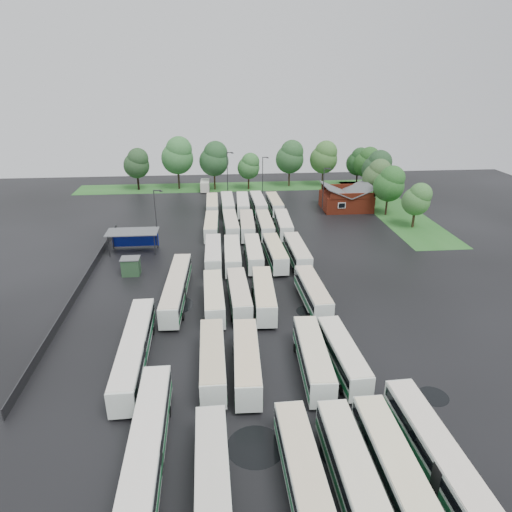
{
  "coord_description": "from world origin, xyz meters",
  "views": [
    {
      "loc": [
        -3.48,
        -49.37,
        27.83
      ],
      "look_at": [
        2.0,
        12.0,
        2.5
      ],
      "focal_mm": 32.0,
      "sensor_mm": 36.0,
      "label": 1
    }
  ],
  "objects": [
    {
      "name": "ground",
      "position": [
        0.0,
        0.0,
        0.0
      ],
      "size": [
        160.0,
        160.0,
        0.0
      ],
      "primitive_type": "plane",
      "color": "black",
      "rests_on": "ground"
    },
    {
      "name": "brick_building",
      "position": [
        24.0,
        42.77,
        1.87
      ],
      "size": [
        10.07,
        8.6,
        5.39
      ],
      "color": "maroon",
      "rests_on": "ground"
    },
    {
      "name": "wash_shed",
      "position": [
        -17.2,
        22.02,
        2.99
      ],
      "size": [
        8.2,
        4.2,
        3.58
      ],
      "color": "#2D2D30",
      "rests_on": "ground"
    },
    {
      "name": "utility_hut",
      "position": [
        -16.2,
        12.6,
        1.32
      ],
      "size": [
        2.7,
        2.2,
        2.62
      ],
      "color": "#234326",
      "rests_on": "ground"
    },
    {
      "name": "grass_strip_north",
      "position": [
        2.0,
        64.8,
        0.01
      ],
      "size": [
        80.0,
        10.0,
        0.01
      ],
      "primitive_type": "cube",
      "color": "#255E20",
      "rests_on": "ground"
    },
    {
      "name": "grass_strip_east",
      "position": [
        34.0,
        42.8,
        0.01
      ],
      "size": [
        10.0,
        50.0,
        0.01
      ],
      "primitive_type": "cube",
      "color": "#255E20",
      "rests_on": "ground"
    },
    {
      "name": "west_fence",
      "position": [
        -22.2,
        8.0,
        0.6
      ],
      "size": [
        0.1,
        50.0,
        1.2
      ],
      "primitive_type": "cube",
      "color": "#2D2D30",
      "rests_on": "ground"
    },
    {
      "name": "bus_r0c0",
      "position": [
        -4.41,
        -25.68,
        1.7
      ],
      "size": [
        2.6,
        11.15,
        3.09
      ],
      "rotation": [
        0.0,
        0.0,
        0.02
      ],
      "color": "silver",
      "rests_on": "ground"
    },
    {
      "name": "bus_r0c2",
      "position": [
        1.89,
        -25.7,
        1.7
      ],
      "size": [
        2.6,
        11.14,
        3.09
      ],
      "rotation": [
        0.0,
        0.0,
        0.02
      ],
      "color": "silver",
      "rests_on": "ground"
    },
    {
      "name": "bus_r0c3",
      "position": [
        5.31,
        -26.18,
        1.76
      ],
      "size": [
        2.58,
        11.55,
        3.21
      ],
      "rotation": [
        0.0,
        0.0,
        0.01
      ],
      "color": "silver",
      "rests_on": "ground"
    },
    {
      "name": "bus_r0c4",
      "position": [
        8.34,
        -26.01,
        1.78
      ],
      "size": [
        2.57,
        11.65,
        3.24
      ],
      "rotation": [
        0.0,
        0.0,
        0.01
      ],
      "color": "silver",
      "rests_on": "ground"
    },
    {
      "name": "bus_r1c0",
      "position": [
        -4.39,
        -12.13,
        1.72
      ],
      "size": [
        2.51,
        11.24,
        3.12
      ],
      "rotation": [
        0.0,
        0.0,
        0.01
      ],
      "color": "silver",
      "rests_on": "ground"
    },
    {
      "name": "bus_r1c1",
      "position": [
        -1.11,
        -12.62,
        1.75
      ],
      "size": [
        2.81,
        11.49,
        3.18
      ],
      "rotation": [
        0.0,
        0.0,
        -0.03
      ],
      "color": "silver",
      "rests_on": "ground"
    },
    {
      "name": "bus_r1c3",
      "position": [
        5.37,
        -12.7,
        1.77
      ],
      "size": [
        2.9,
        11.62,
        3.21
      ],
      "rotation": [
        0.0,
        0.0,
        -0.04
      ],
      "color": "silver",
      "rests_on": "ground"
    },
    {
      "name": "bus_r1c4",
      "position": [
        8.41,
        -12.4,
        1.68
      ],
      "size": [
        2.86,
        11.07,
        3.05
      ],
      "rotation": [
        0.0,
        0.0,
        0.05
      ],
      "color": "silver",
      "rests_on": "ground"
    },
    {
      "name": "bus_r2c0",
      "position": [
        -4.21,
        0.93,
        1.71
      ],
      "size": [
        2.67,
        11.21,
        3.1
      ],
      "rotation": [
        0.0,
        0.0,
        0.03
      ],
      "color": "silver",
      "rests_on": "ground"
    },
    {
      "name": "bus_r2c1",
      "position": [
        -1.08,
        1.44,
        1.7
      ],
      "size": [
        2.72,
        11.17,
        3.09
      ],
      "rotation": [
        0.0,
        0.0,
        0.03
      ],
      "color": "silver",
      "rests_on": "ground"
    },
    {
      "name": "bus_r2c2",
      "position": [
        1.99,
        1.0,
        1.77
      ],
      "size": [
        2.9,
        11.64,
        3.22
      ],
      "rotation": [
        0.0,
        0.0,
        -0.04
      ],
      "color": "silver",
      "rests_on": "ground"
    },
    {
      "name": "bus_r2c4",
      "position": [
        8.2,
        1.13,
        1.73
      ],
      "size": [
        2.81,
        11.4,
        3.15
      ],
      "rotation": [
        0.0,
        0.0,
        0.04
      ],
      "color": "silver",
      "rests_on": "ground"
    },
    {
      "name": "bus_r3c0",
      "position": [
        -4.24,
        15.01,
        1.73
      ],
      "size": [
        2.46,
        11.34,
        3.15
      ],
      "rotation": [
        0.0,
        0.0,
        -0.0
      ],
      "color": "silver",
      "rests_on": "ground"
    },
    {
      "name": "bus_r3c1",
      "position": [
        -1.35,
        14.52,
        1.72
      ],
      "size": [
        2.55,
        11.26,
        3.13
      ],
      "rotation": [
        0.0,
        0.0,
        -0.01
      ],
      "color": "silver",
      "rests_on": "ground"
    },
    {
      "name": "bus_r3c2",
      "position": [
        1.9,
        15.08,
        1.68
      ],
      "size": [
        2.47,
        11.02,
        3.06
      ],
      "rotation": [
        0.0,
        0.0,
        -0.01
      ],
      "color": "silver",
      "rests_on": "ground"
    },
    {
      "name": "bus_r3c3",
      "position": [
        5.19,
        14.87,
        1.71
      ],
      "size": [
        2.77,
        11.23,
        3.11
      ],
      "rotation": [
        0.0,
        0.0,
        0.04
      ],
      "color": "silver",
      "rests_on": "ground"
    },
    {
      "name": "bus_r3c4",
      "position": [
        8.56,
        14.64,
        1.75
      ],
      "size": [
        2.67,
        11.48,
        3.18
      ],
      "rotation": [
        0.0,
        0.0,
        0.02
      ],
      "color": "silver",
      "rests_on": "ground"
    },
    {
      "name": "bus_r4c0",
      "position": [
        -4.53,
        28.65,
        1.69
      ],
      "size": [
        2.65,
        11.1,
        3.07
      ],
      "rotation": [
        0.0,
        0.0,
        -0.03
      ],
      "color": "silver",
      "rests_on": "ground"
    },
    {
      "name": "bus_r4c1",
      "position": [
        -1.07,
        28.73,
        1.75
      ],
      "size": [
        2.73,
        11.51,
        3.19
      ],
      "rotation": [
        0.0,
        0.0,
        0.03
      ],
      "color": "silver",
      "rests_on": "ground"
    },
    {
      "name": "bus_r4c2",
      "position": [
        1.84,
        28.33,
        1.74
      ],
      "size": [
        2.78,
        11.45,
        3.17
      ],
      "rotation": [
        0.0,
        0.0,
        -0.03
      ],
      "color": "silver",
      "rests_on": "ground"
    },
    {
      "name": "bus_r4c3",
      "position": [
        5.09,
        28.35,
        1.7
      ],
      "size": [
        2.4,
        11.14,
        3.1
      ],
      "rotation": [
        0.0,
        0.0,
        -0.0
      ],
      "color": "silver",
      "rests_on": "ground"
    },
    {
      "name": "bus_r4c4",
      "position": [
        8.46,
        28.38,
        1.72
      ],
      "size": [
        2.79,
        11.32,
        3.13
      ],
      "rotation": [
        0.0,
        0.0,
        -0.04
      ],
      "color": "silver",
      "rests_on": "ground"
    },
    {
      "name": "bus_r5c0",
      "position": [
        -4.39,
        42.26,
        1.69
      ],
      "size": [
        2.37,
        11.02,
        3.07
      ],
      "rotation": [
        0.0,
        0.0,
        0.0
      ],
      "color": "silver",
      "rests_on": "ground"
    },
    {
      "name": "bus_r5c1",
      "position": [
        -1.23,
        42.16,
        1.78
      ],
      "size": [
        2.6,
        11.65,
        3.24
      ],
      "rotation": [
        0.0,
        0.0,
        0.01
      ],
      "color": "silver",
      "rests_on": "ground"
    },
    {
      "name": "bus_r5c2",
      "position": [
        1.91,
        41.86,
        1.76
      ],
      "size": [
        2.84,
        11.6,
        3.21
      ],
      "rotation": [
        0.0,
        0.0,
        -0.04
      ],
      "color": "silver",
      "rests_on": "ground"
    },
    {
      "name": "bus_r5c3",
      "position": [
        5.16,
        42.03,
        1.78
      ],
      "size": [
        2.74,
        11.7,
        3.24
      ],
      "rotation": [
        0.0,
        0.0,
        0.02
      ],
      "color": "silver",
      "rests_on": "ground"
    },
    {
      "name": "bus_r5c4",
      "position": [
        8.56,
        42.0,
        1.68
      ],
      "size": [
        2.58,
        11.02,
        3.05
      ],
      "rotation": [
        0.0,
        0.0,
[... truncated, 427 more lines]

